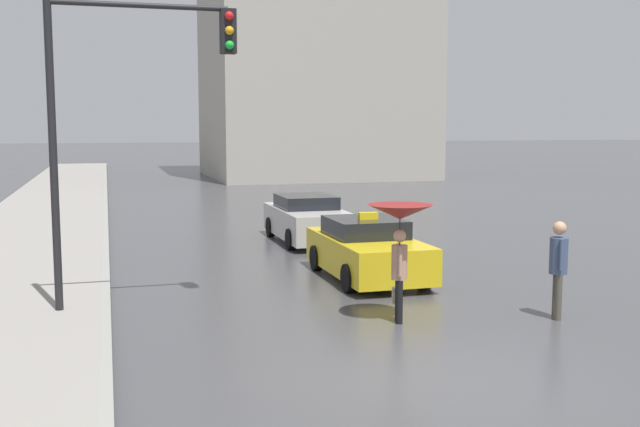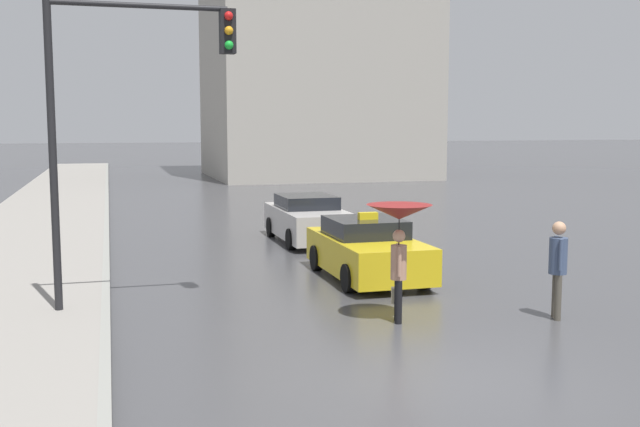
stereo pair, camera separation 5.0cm
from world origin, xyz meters
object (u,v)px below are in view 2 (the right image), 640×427
object	(u,v)px
taxi	(367,250)
sedan_red	(308,220)
traffic_light	(126,92)
pedestrian_with_umbrella	(399,224)
pedestrian_man	(558,261)

from	to	relation	value
taxi	sedan_red	world-z (taller)	taxi
traffic_light	pedestrian_with_umbrella	bearing A→B (deg)	-22.60
taxi	pedestrian_with_umbrella	distance (m)	4.01
taxi	pedestrian_with_umbrella	xyz separation A→B (m)	(-0.75, -3.78, 1.10)
sedan_red	pedestrian_man	world-z (taller)	pedestrian_man
pedestrian_man	traffic_light	size ratio (longest dim) A/B	0.30
sedan_red	pedestrian_with_umbrella	world-z (taller)	pedestrian_with_umbrella
taxi	sedan_red	bearing A→B (deg)	-91.07
taxi	sedan_red	xyz separation A→B (m)	(0.11, 5.64, 0.02)
taxi	sedan_red	distance (m)	5.64
pedestrian_with_umbrella	traffic_light	world-z (taller)	traffic_light
taxi	pedestrian_with_umbrella	size ratio (longest dim) A/B	1.93
sedan_red	pedestrian_with_umbrella	size ratio (longest dim) A/B	2.06
taxi	pedestrian_man	bearing A→B (deg)	115.45
pedestrian_with_umbrella	sedan_red	bearing A→B (deg)	11.92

